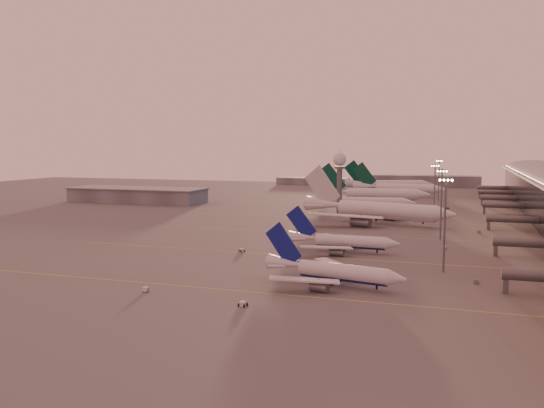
% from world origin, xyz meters
% --- Properties ---
extents(ground, '(700.00, 700.00, 0.00)m').
position_xyz_m(ground, '(0.00, 0.00, 0.00)').
color(ground, '#575555').
rests_on(ground, ground).
extents(taxiway_markings, '(180.00, 185.25, 0.02)m').
position_xyz_m(taxiway_markings, '(30.00, 56.00, 0.01)').
color(taxiway_markings, '#DBD14D').
rests_on(taxiway_markings, ground).
extents(hangar, '(82.00, 27.00, 8.50)m').
position_xyz_m(hangar, '(-120.00, 140.00, 4.32)').
color(hangar, '#5D5F64').
rests_on(hangar, ground).
extents(radar_tower, '(6.40, 6.40, 31.10)m').
position_xyz_m(radar_tower, '(5.00, 120.00, 20.95)').
color(radar_tower, '#595B60').
rests_on(radar_tower, ground).
extents(mast_a, '(3.60, 0.56, 25.00)m').
position_xyz_m(mast_a, '(58.00, 0.00, 13.74)').
color(mast_a, '#595B60').
rests_on(mast_a, ground).
extents(mast_b, '(3.60, 0.56, 25.00)m').
position_xyz_m(mast_b, '(55.00, 55.00, 13.74)').
color(mast_b, '#595B60').
rests_on(mast_b, ground).
extents(mast_c, '(3.60, 0.56, 25.00)m').
position_xyz_m(mast_c, '(50.00, 110.00, 13.74)').
color(mast_c, '#595B60').
rests_on(mast_c, ground).
extents(mast_d, '(3.60, 0.56, 25.00)m').
position_xyz_m(mast_d, '(48.00, 200.00, 13.74)').
color(mast_d, '#595B60').
rests_on(mast_d, ground).
extents(distant_horizon, '(165.00, 37.50, 9.00)m').
position_xyz_m(distant_horizon, '(2.62, 325.14, 3.89)').
color(distant_horizon, '#5D5F64').
rests_on(distant_horizon, ground).
extents(narrowbody_near, '(35.91, 28.36, 14.20)m').
position_xyz_m(narrowbody_near, '(33.85, -23.35, 2.87)').
color(narrowbody_near, silver).
rests_on(narrowbody_near, ground).
extents(narrowbody_mid, '(36.09, 28.80, 14.10)m').
position_xyz_m(narrowbody_mid, '(27.24, 19.82, 2.85)').
color(narrowbody_mid, silver).
rests_on(narrowbody_mid, ground).
extents(widebody_white, '(67.65, 53.48, 24.39)m').
position_xyz_m(widebody_white, '(27.39, 89.94, 4.23)').
color(widebody_white, silver).
rests_on(widebody_white, ground).
extents(greentail_a, '(52.98, 42.50, 19.32)m').
position_xyz_m(greentail_a, '(14.62, 132.78, 3.41)').
color(greentail_a, silver).
rests_on(greentail_a, ground).
extents(greentail_b, '(63.92, 51.36, 23.26)m').
position_xyz_m(greentail_b, '(13.47, 174.86, 4.11)').
color(greentail_b, silver).
rests_on(greentail_b, ground).
extents(greentail_c, '(61.42, 49.40, 22.32)m').
position_xyz_m(greentail_c, '(22.00, 227.20, 3.94)').
color(greentail_c, silver).
rests_on(greentail_c, ground).
extents(greentail_d, '(61.13, 48.55, 23.10)m').
position_xyz_m(greentail_d, '(11.95, 259.45, 4.08)').
color(greentail_d, silver).
rests_on(greentail_d, ground).
extents(gsv_truck_a, '(6.20, 3.41, 2.37)m').
position_xyz_m(gsv_truck_a, '(-4.47, -42.77, 1.21)').
color(gsv_truck_a, silver).
rests_on(gsv_truck_a, ground).
extents(gsv_tug_near, '(2.67, 3.87, 1.02)m').
position_xyz_m(gsv_tug_near, '(20.23, -46.83, 0.53)').
color(gsv_tug_near, silver).
rests_on(gsv_tug_near, ground).
extents(gsv_catering_a, '(5.18, 3.22, 3.94)m').
position_xyz_m(gsv_catering_a, '(66.11, -10.62, 1.97)').
color(gsv_catering_a, slate).
rests_on(gsv_catering_a, ground).
extents(gsv_tug_mid, '(4.01, 3.93, 1.00)m').
position_xyz_m(gsv_tug_mid, '(-2.44, 9.97, 0.52)').
color(gsv_tug_mid, silver).
rests_on(gsv_tug_mid, ground).
extents(gsv_truck_b, '(5.78, 2.34, 2.30)m').
position_xyz_m(gsv_truck_b, '(57.56, 35.21, 1.18)').
color(gsv_truck_b, silver).
rests_on(gsv_truck_b, ground).
extents(gsv_truck_c, '(6.15, 5.57, 2.48)m').
position_xyz_m(gsv_truck_c, '(0.58, 63.45, 1.26)').
color(gsv_truck_c, yellow).
rests_on(gsv_truck_c, ground).
extents(gsv_catering_b, '(5.25, 3.60, 3.95)m').
position_xyz_m(gsv_catering_b, '(68.43, 75.32, 1.98)').
color(gsv_catering_b, slate).
rests_on(gsv_catering_b, ground).
extents(gsv_tug_far, '(2.75, 3.84, 1.00)m').
position_xyz_m(gsv_tug_far, '(18.24, 95.31, 0.51)').
color(gsv_tug_far, silver).
rests_on(gsv_tug_far, ground).
extents(gsv_truck_d, '(3.66, 5.19, 1.98)m').
position_xyz_m(gsv_truck_d, '(-8.90, 123.28, 1.01)').
color(gsv_truck_d, yellow).
rests_on(gsv_truck_d, ground).
extents(gsv_tug_hangar, '(4.12, 3.56, 1.01)m').
position_xyz_m(gsv_tug_hangar, '(54.28, 158.81, 0.52)').
color(gsv_tug_hangar, slate).
rests_on(gsv_tug_hangar, ground).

